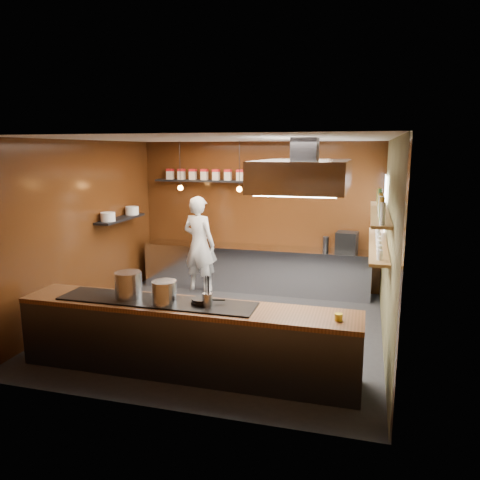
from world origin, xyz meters
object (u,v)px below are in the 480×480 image
(stockpot_large, at_px, (128,285))
(espresso_machine, at_px, (347,242))
(extractor_hood, at_px, (304,174))
(chef, at_px, (199,244))
(stockpot_small, at_px, (164,292))

(stockpot_large, distance_m, espresso_machine, 4.59)
(stockpot_large, bearing_deg, espresso_machine, 55.44)
(extractor_hood, relative_size, chef, 1.03)
(stockpot_small, height_order, espresso_machine, espresso_machine)
(espresso_machine, xyz_separation_m, chef, (-2.89, -0.36, -0.12))
(espresso_machine, bearing_deg, extractor_hood, -94.44)
(stockpot_large, relative_size, chef, 0.18)
(extractor_hood, height_order, espresso_machine, extractor_hood)
(stockpot_small, xyz_separation_m, chef, (-0.84, 3.52, -0.12))
(stockpot_large, distance_m, stockpot_small, 0.56)
(stockpot_large, xyz_separation_m, chef, (-0.29, 3.42, -0.14))
(extractor_hood, xyz_separation_m, espresso_machine, (0.51, 2.59, -1.41))
(stockpot_large, xyz_separation_m, stockpot_small, (0.55, -0.11, -0.02))
(stockpot_small, distance_m, chef, 3.63)
(extractor_hood, bearing_deg, stockpot_small, -139.86)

